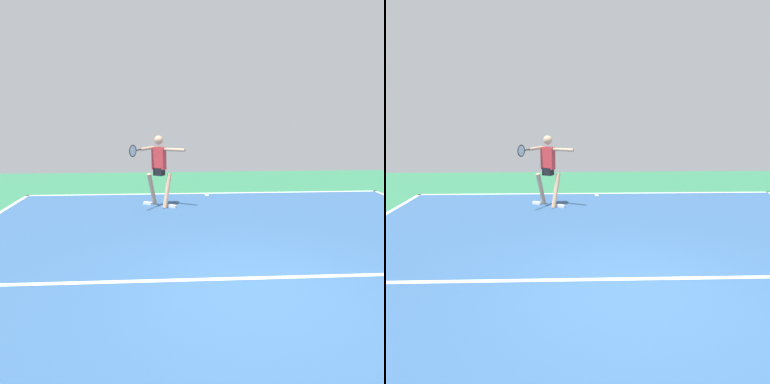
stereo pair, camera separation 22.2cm
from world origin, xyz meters
The scene contains 6 objects.
ground_plane centered at (0.00, 0.00, 0.00)m, with size 21.66×21.66×0.00m, color #2D754C.
court_surface centered at (0.00, 0.00, 0.00)m, with size 10.72×13.27×0.00m, color #2D5484.
court_line_baseline_near centered at (0.00, -6.59, 0.00)m, with size 10.72×0.10×0.01m, color white.
court_line_service centered at (0.00, -0.46, 0.00)m, with size 8.04×0.10×0.01m, color white.
court_line_centre_mark centered at (0.00, -6.39, 0.00)m, with size 0.10×0.30×0.01m, color white.
tennis_player centered at (1.39, -5.03, 1.08)m, with size 1.35×1.17×1.86m.
Camera 2 is at (0.95, 4.91, 2.47)m, focal length 36.31 mm.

